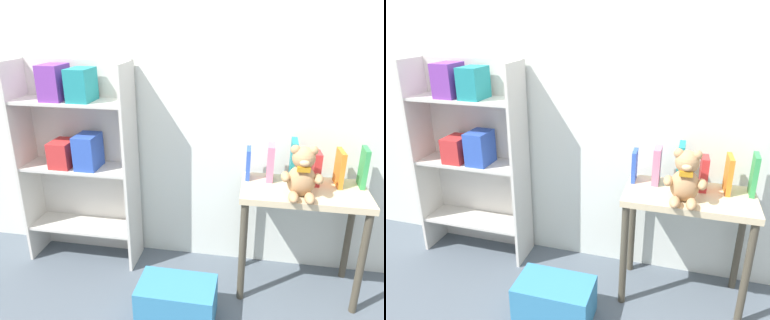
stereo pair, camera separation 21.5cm
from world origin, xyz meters
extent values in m
cube|color=silver|center=(0.00, 1.53, 1.25)|extent=(4.80, 0.06, 2.50)
cube|color=beige|center=(-1.37, 1.35, 0.65)|extent=(0.02, 0.25, 1.30)
cube|color=beige|center=(-0.67, 1.35, 0.65)|extent=(0.02, 0.25, 1.30)
cube|color=beige|center=(-1.02, 1.47, 0.65)|extent=(0.72, 0.02, 1.30)
cube|color=beige|center=(-1.02, 1.35, 0.23)|extent=(0.68, 0.23, 0.02)
cube|color=beige|center=(-1.02, 1.35, 0.65)|extent=(0.68, 0.23, 0.02)
cube|color=beige|center=(-1.02, 1.35, 1.07)|extent=(0.68, 0.23, 0.02)
cube|color=purple|center=(-1.11, 1.34, 1.18)|extent=(0.13, 0.18, 0.21)
cube|color=teal|center=(-0.94, 1.34, 1.17)|extent=(0.13, 0.18, 0.19)
cube|color=red|center=(-1.11, 1.34, 0.74)|extent=(0.13, 0.18, 0.16)
cube|color=#2D51B7|center=(-0.94, 1.34, 0.77)|extent=(0.13, 0.18, 0.21)
cube|color=beige|center=(0.34, 1.27, 0.64)|extent=(0.68, 0.37, 0.04)
cylinder|color=#494233|center=(0.03, 1.11, 0.31)|extent=(0.04, 0.04, 0.62)
cylinder|color=#494233|center=(0.65, 1.11, 0.31)|extent=(0.04, 0.04, 0.62)
cylinder|color=#494233|center=(0.03, 1.42, 0.31)|extent=(0.04, 0.04, 0.62)
cylinder|color=#494233|center=(0.65, 1.42, 0.31)|extent=(0.04, 0.04, 0.62)
ellipsoid|color=tan|center=(0.31, 1.18, 0.74)|extent=(0.14, 0.11, 0.17)
sphere|color=tan|center=(0.31, 1.18, 0.87)|extent=(0.12, 0.12, 0.12)
sphere|color=tan|center=(0.27, 1.18, 0.91)|extent=(0.05, 0.05, 0.05)
sphere|color=tan|center=(0.36, 1.18, 0.91)|extent=(0.05, 0.05, 0.05)
ellipsoid|color=#F4BB82|center=(0.31, 1.13, 0.86)|extent=(0.05, 0.04, 0.04)
ellipsoid|color=tan|center=(0.23, 1.16, 0.76)|extent=(0.05, 0.09, 0.05)
ellipsoid|color=tan|center=(0.39, 1.16, 0.76)|extent=(0.05, 0.09, 0.05)
ellipsoid|color=tan|center=(0.27, 1.09, 0.68)|extent=(0.05, 0.10, 0.05)
ellipsoid|color=tan|center=(0.35, 1.09, 0.68)|extent=(0.05, 0.10, 0.05)
cube|color=#C68419|center=(0.31, 1.13, 0.82)|extent=(0.06, 0.02, 0.03)
cube|color=#2D51B7|center=(0.03, 1.36, 0.75)|extent=(0.03, 0.11, 0.18)
cube|color=#D17093|center=(0.16, 1.36, 0.76)|extent=(0.04, 0.11, 0.21)
cube|color=teal|center=(0.28, 1.37, 0.78)|extent=(0.04, 0.14, 0.24)
cube|color=red|center=(0.41, 1.34, 0.75)|extent=(0.04, 0.10, 0.19)
cube|color=orange|center=(0.53, 1.35, 0.76)|extent=(0.03, 0.14, 0.20)
cube|color=#33934C|center=(0.65, 1.36, 0.77)|extent=(0.03, 0.12, 0.22)
cube|color=teal|center=(-0.30, 0.89, 0.11)|extent=(0.41, 0.25, 0.22)
camera|label=1|loc=(0.07, -0.67, 1.53)|focal=35.00mm
camera|label=2|loc=(0.28, -0.62, 1.53)|focal=35.00mm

